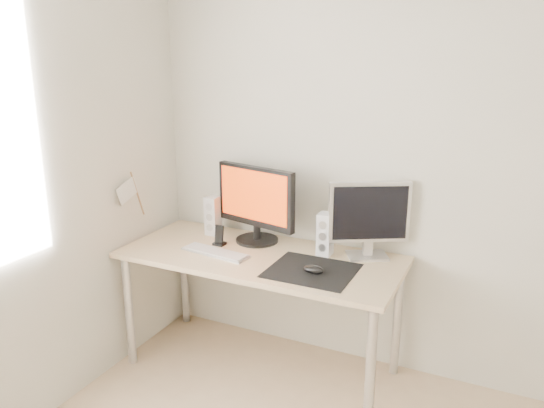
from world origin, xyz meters
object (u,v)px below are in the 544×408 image
(desk, at_px, (260,267))
(speaker_right, at_px, (325,234))
(mouse, at_px, (313,269))
(main_monitor, at_px, (256,201))
(second_monitor, at_px, (369,216))
(phone_dock, at_px, (219,239))
(speaker_left, at_px, (213,216))
(keyboard, at_px, (215,252))

(desk, xyz_separation_m, speaker_right, (0.33, 0.16, 0.20))
(mouse, bearing_deg, speaker_right, 98.06)
(main_monitor, xyz_separation_m, second_monitor, (0.68, 0.04, -0.01))
(mouse, distance_m, phone_dock, 0.68)
(speaker_left, distance_m, phone_dock, 0.22)
(second_monitor, distance_m, speaker_right, 0.27)
(mouse, height_order, speaker_right, speaker_right)
(mouse, bearing_deg, desk, 161.94)
(second_monitor, bearing_deg, speaker_left, -178.06)
(speaker_left, height_order, keyboard, speaker_left)
(main_monitor, bearing_deg, phone_dock, -140.00)
(desk, distance_m, phone_dock, 0.32)
(speaker_left, xyz_separation_m, phone_dock, (0.14, -0.15, -0.09))
(second_monitor, height_order, keyboard, second_monitor)
(speaker_right, distance_m, keyboard, 0.64)
(mouse, distance_m, keyboard, 0.61)
(desk, height_order, phone_dock, phone_dock)
(second_monitor, height_order, speaker_left, second_monitor)
(main_monitor, height_order, phone_dock, main_monitor)
(keyboard, bearing_deg, second_monitor, 21.78)
(speaker_left, xyz_separation_m, speaker_right, (0.76, -0.04, 0.00))
(second_monitor, bearing_deg, phone_dock, -167.65)
(desk, xyz_separation_m, second_monitor, (0.56, 0.23, 0.32))
(second_monitor, distance_m, phone_dock, 0.90)
(mouse, xyz_separation_m, main_monitor, (-0.49, 0.31, 0.23))
(speaker_right, xyz_separation_m, phone_dock, (-0.63, -0.12, -0.09))
(mouse, relative_size, speaker_right, 0.45)
(main_monitor, relative_size, speaker_left, 2.22)
(second_monitor, height_order, phone_dock, second_monitor)
(main_monitor, relative_size, phone_dock, 4.46)
(keyboard, relative_size, phone_dock, 3.53)
(second_monitor, relative_size, speaker_left, 1.77)
(phone_dock, bearing_deg, keyboard, -68.38)
(speaker_left, xyz_separation_m, keyboard, (0.19, -0.29, -0.12))
(desk, xyz_separation_m, speaker_left, (-0.43, 0.19, 0.20))
(speaker_left, height_order, phone_dock, speaker_left)
(desk, height_order, second_monitor, second_monitor)
(desk, bearing_deg, second_monitor, 22.04)
(mouse, xyz_separation_m, second_monitor, (0.19, 0.35, 0.22))
(desk, relative_size, keyboard, 3.71)
(second_monitor, distance_m, keyboard, 0.89)
(speaker_left, height_order, speaker_right, same)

